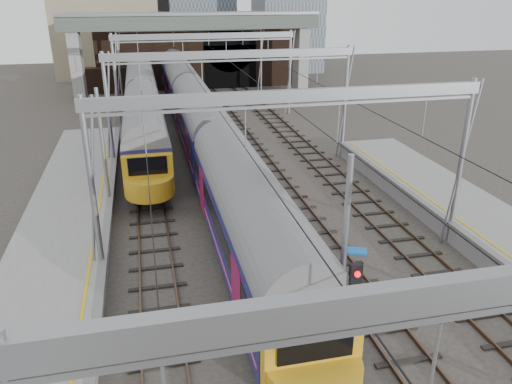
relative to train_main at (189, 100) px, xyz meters
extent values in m
plane|color=#38332D|center=(2.00, -32.36, -2.54)|extent=(160.00, 160.00, 0.00)
cube|color=gray|center=(-8.20, -29.86, -1.99)|extent=(4.20, 55.00, 1.10)
cube|color=slate|center=(-6.15, -29.86, -1.49)|extent=(0.35, 55.00, 0.12)
cube|color=gold|center=(-6.65, -29.86, -1.43)|extent=(0.12, 55.00, 0.01)
cube|color=#4C3828|center=(-4.72, -17.36, -2.45)|extent=(0.08, 80.00, 0.16)
cube|color=#4C3828|center=(-3.28, -17.36, -2.45)|extent=(0.08, 80.00, 0.16)
cube|color=black|center=(-4.00, -17.36, -2.53)|extent=(2.40, 80.00, 0.14)
cube|color=#4C3828|center=(-0.72, -17.36, -2.45)|extent=(0.08, 80.00, 0.16)
cube|color=#4C3828|center=(0.72, -17.36, -2.45)|extent=(0.08, 80.00, 0.16)
cube|color=black|center=(0.00, -17.36, -2.53)|extent=(2.40, 80.00, 0.14)
cube|color=#4C3828|center=(3.28, -17.36, -2.45)|extent=(0.08, 80.00, 0.16)
cube|color=#4C3828|center=(4.72, -17.36, -2.45)|extent=(0.08, 80.00, 0.16)
cube|color=black|center=(4.00, -17.36, -2.53)|extent=(2.40, 80.00, 0.14)
cube|color=#4C3828|center=(7.28, -17.36, -2.45)|extent=(0.08, 80.00, 0.16)
cube|color=#4C3828|center=(8.72, -17.36, -2.45)|extent=(0.08, 80.00, 0.16)
cube|color=black|center=(8.00, -17.36, -2.53)|extent=(2.40, 80.00, 0.14)
cylinder|color=gray|center=(-6.20, -24.36, 1.46)|extent=(0.24, 0.24, 8.00)
cylinder|color=gray|center=(10.20, -24.36, 1.46)|extent=(0.24, 0.24, 8.00)
cube|color=gray|center=(2.00, -24.36, 5.06)|extent=(16.80, 0.28, 0.50)
cylinder|color=gray|center=(-6.20, -10.36, 1.46)|extent=(0.24, 0.24, 8.00)
cylinder|color=gray|center=(10.20, -10.36, 1.46)|extent=(0.24, 0.24, 8.00)
cube|color=gray|center=(2.00, -10.36, 5.06)|extent=(16.80, 0.28, 0.50)
cylinder|color=gray|center=(-6.20, 3.64, 1.46)|extent=(0.24, 0.24, 8.00)
cylinder|color=gray|center=(10.20, 3.64, 1.46)|extent=(0.24, 0.24, 8.00)
cube|color=gray|center=(2.00, 3.64, 5.06)|extent=(16.80, 0.28, 0.50)
cylinder|color=gray|center=(-6.20, 15.64, 1.46)|extent=(0.24, 0.24, 8.00)
cylinder|color=gray|center=(10.20, 15.64, 1.46)|extent=(0.24, 0.24, 8.00)
cube|color=gray|center=(2.00, 15.64, 5.06)|extent=(16.80, 0.28, 0.50)
cube|color=black|center=(-4.00, -17.36, 2.96)|extent=(0.03, 80.00, 0.03)
cube|color=black|center=(0.00, -17.36, 2.96)|extent=(0.03, 80.00, 0.03)
cube|color=black|center=(4.00, -17.36, 2.96)|extent=(0.03, 80.00, 0.03)
cube|color=black|center=(8.00, -17.36, 2.96)|extent=(0.03, 80.00, 0.03)
cube|color=#321F16|center=(4.00, 19.64, 1.96)|extent=(26.00, 2.00, 9.00)
cube|color=black|center=(7.00, 18.62, 0.06)|extent=(6.50, 0.10, 5.20)
cylinder|color=black|center=(7.00, 18.62, 2.66)|extent=(6.50, 0.10, 6.50)
cube|color=#321F16|center=(-8.00, 18.64, -1.04)|extent=(6.00, 1.50, 3.00)
cube|color=gray|center=(-10.50, 13.64, 1.56)|extent=(1.20, 2.50, 8.20)
cube|color=gray|center=(14.50, 13.64, 1.56)|extent=(1.20, 2.50, 8.20)
cube|color=#4F5951|center=(2.00, 13.64, 5.66)|extent=(28.00, 3.00, 1.40)
cube|color=gray|center=(2.00, 13.64, 6.56)|extent=(28.00, 3.00, 0.30)
cube|color=gray|center=(0.00, 47.64, 6.46)|extent=(18.00, 14.00, 18.00)
cube|color=black|center=(0.00, 0.08, -2.19)|extent=(2.24, 66.42, 0.70)
cube|color=#151345|center=(0.00, 0.08, -0.27)|extent=(2.85, 66.42, 2.55)
cylinder|color=slate|center=(0.00, 0.08, 1.00)|extent=(2.80, 65.92, 2.80)
cube|color=black|center=(0.00, 0.08, 0.14)|extent=(2.87, 65.22, 0.76)
cube|color=#D44280|center=(0.00, 0.08, -0.98)|extent=(2.87, 65.42, 0.12)
cube|color=gold|center=(0.00, -33.28, -0.37)|extent=(2.80, 0.60, 2.35)
cube|color=black|center=(0.00, -33.45, 0.24)|extent=(2.14, 0.08, 1.02)
cube|color=black|center=(-4.00, -1.10, -2.19)|extent=(2.19, 32.25, 0.70)
cube|color=#151345|center=(-4.00, -1.10, -0.30)|extent=(2.79, 32.25, 2.49)
cylinder|color=slate|center=(-4.00, -1.10, 0.94)|extent=(2.73, 31.75, 2.73)
cube|color=black|center=(-4.00, -1.10, 0.10)|extent=(2.81, 31.05, 0.75)
cube|color=#D44280|center=(-4.00, -1.10, -1.00)|extent=(2.81, 31.25, 0.12)
cube|color=gold|center=(-4.00, -17.38, -0.40)|extent=(2.73, 0.60, 2.29)
cube|color=black|center=(-4.00, -17.55, 0.20)|extent=(2.09, 0.08, 1.00)
cylinder|color=black|center=(1.24, -32.71, -0.23)|extent=(0.15, 0.15, 4.63)
cube|color=black|center=(1.24, -32.89, 1.80)|extent=(0.34, 0.18, 0.87)
sphere|color=red|center=(1.24, -33.01, 1.99)|extent=(0.17, 0.17, 0.17)
cube|color=blue|center=(-0.41, -25.40, -2.50)|extent=(0.85, 0.67, 0.09)
cube|color=blue|center=(5.37, -24.36, -2.49)|extent=(1.11, 0.96, 0.11)
camera|label=1|loc=(-3.96, -43.60, 9.05)|focal=35.00mm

